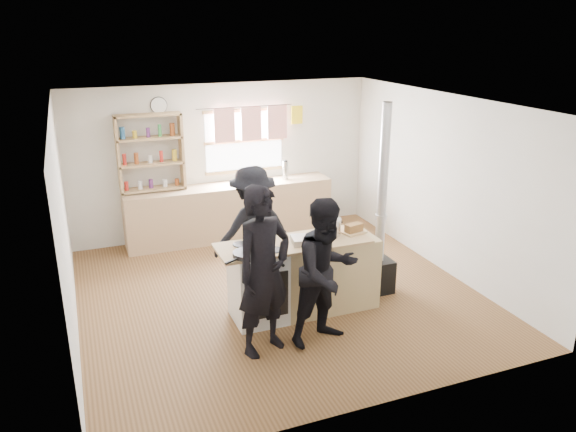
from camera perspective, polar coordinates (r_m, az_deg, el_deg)
The scene contains 14 objects.
ground at distance 7.51m, azimuth -1.07°, elevation -7.86°, with size 5.00×5.00×0.01m, color brown.
back_counter at distance 9.30m, azimuth -5.87°, elevation 0.48°, with size 3.40×0.55×0.90m, color tan.
shelving_unit at distance 8.90m, azimuth -13.80°, elevation 6.29°, with size 1.00×0.28×1.20m.
thermos at distance 9.42m, azimuth -0.26°, elevation 4.65°, with size 0.10×0.10×0.31m, color silver.
cooking_island at distance 6.90m, azimuth 1.65°, elevation -6.09°, with size 1.97×0.64×0.93m.
skillet_greens at distance 6.28m, azimuth -4.12°, elevation -3.83°, with size 0.46×0.46×0.05m.
roast_tray at distance 6.63m, azimuth 1.98°, elevation -2.39°, with size 0.41×0.33×0.07m.
stockpot_stove at distance 6.58m, azimuth -2.94°, elevation -2.24°, with size 0.21×0.21×0.18m.
stockpot_counter at distance 6.88m, azimuth 4.15°, elevation -1.07°, with size 0.31×0.31×0.23m.
bread_board at distance 6.98m, azimuth 6.71°, elevation -1.33°, with size 0.32×0.26×0.12m.
flue_heater at distance 7.40m, azimuth 9.28°, elevation -2.88°, with size 0.35×0.35×2.50m.
person_near_left at distance 5.90m, azimuth -2.49°, elevation -5.64°, with size 0.68×0.45×1.87m, color black.
person_near_right at distance 6.13m, azimuth 3.94°, elevation -5.71°, with size 0.81×0.63×1.67m, color black.
person_far at distance 7.38m, azimuth -3.58°, elevation -1.27°, with size 1.08×0.62×1.67m, color black.
Camera 1 is at (-2.32, -6.29, 3.39)m, focal length 35.00 mm.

